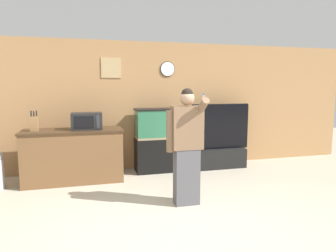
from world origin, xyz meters
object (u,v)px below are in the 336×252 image
object	(u,v)px
knife_block	(34,123)
tv_on_stand	(220,149)
counter_island	(74,155)
aquarium_on_stand	(157,140)
microwave	(87,121)
person_standing	(186,145)

from	to	relation	value
knife_block	tv_on_stand	bearing A→B (deg)	3.75
counter_island	aquarium_on_stand	bearing A→B (deg)	9.72
microwave	person_standing	world-z (taller)	person_standing
knife_block	counter_island	bearing A→B (deg)	3.17
microwave	person_standing	xyz separation A→B (m)	(1.37, -1.49, -0.22)
aquarium_on_stand	tv_on_stand	size ratio (longest dim) A/B	0.94
knife_block	aquarium_on_stand	world-z (taller)	knife_block
counter_island	knife_block	xyz separation A→B (m)	(-0.62, -0.03, 0.60)
knife_block	microwave	bearing A→B (deg)	0.18
microwave	counter_island	bearing A→B (deg)	172.57
aquarium_on_stand	counter_island	bearing A→B (deg)	-170.28
counter_island	person_standing	distance (m)	2.25
tv_on_stand	person_standing	world-z (taller)	person_standing
counter_island	microwave	size ratio (longest dim) A/B	3.28
microwave	aquarium_on_stand	distance (m)	1.45
knife_block	person_standing	world-z (taller)	person_standing
counter_island	microwave	world-z (taller)	microwave
counter_island	microwave	xyz separation A→B (m)	(0.24, -0.03, 0.62)
counter_island	knife_block	size ratio (longest dim) A/B	4.97
counter_island	knife_block	distance (m)	0.87
counter_island	microwave	bearing A→B (deg)	-7.43
aquarium_on_stand	person_standing	bearing A→B (deg)	-89.21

